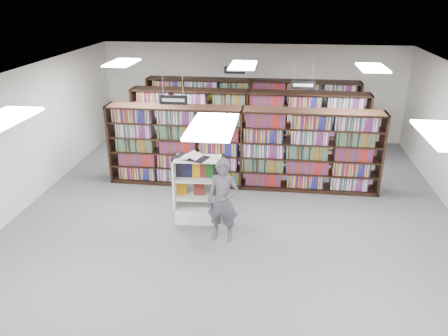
# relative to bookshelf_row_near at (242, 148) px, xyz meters

# --- Properties ---
(floor) EXTENTS (12.00, 12.00, 0.00)m
(floor) POSITION_rel_bookshelf_row_near_xyz_m (0.00, -2.00, -1.05)
(floor) COLOR #525257
(floor) RESTS_ON ground
(ceiling) EXTENTS (10.00, 12.00, 0.10)m
(ceiling) POSITION_rel_bookshelf_row_near_xyz_m (0.00, -2.00, 2.15)
(ceiling) COLOR white
(ceiling) RESTS_ON wall_back
(wall_back) EXTENTS (10.00, 0.10, 3.20)m
(wall_back) POSITION_rel_bookshelf_row_near_xyz_m (0.00, 4.00, 0.55)
(wall_back) COLOR silver
(wall_back) RESTS_ON ground
(wall_left) EXTENTS (0.10, 12.00, 3.20)m
(wall_left) POSITION_rel_bookshelf_row_near_xyz_m (-5.00, -2.00, 0.55)
(wall_left) COLOR silver
(wall_left) RESTS_ON ground
(bookshelf_row_near) EXTENTS (7.00, 0.60, 2.10)m
(bookshelf_row_near) POSITION_rel_bookshelf_row_near_xyz_m (0.00, 0.00, 0.00)
(bookshelf_row_near) COLOR black
(bookshelf_row_near) RESTS_ON floor
(bookshelf_row_mid) EXTENTS (7.00, 0.60, 2.10)m
(bookshelf_row_mid) POSITION_rel_bookshelf_row_near_xyz_m (0.00, 2.00, 0.00)
(bookshelf_row_mid) COLOR black
(bookshelf_row_mid) RESTS_ON floor
(bookshelf_row_far) EXTENTS (7.00, 0.60, 2.10)m
(bookshelf_row_far) POSITION_rel_bookshelf_row_near_xyz_m (0.00, 3.70, 0.00)
(bookshelf_row_far) COLOR black
(bookshelf_row_far) RESTS_ON floor
(aisle_sign_left) EXTENTS (0.65, 0.02, 0.80)m
(aisle_sign_left) POSITION_rel_bookshelf_row_near_xyz_m (-1.50, -1.00, 1.48)
(aisle_sign_left) COLOR #B2B2B7
(aisle_sign_left) RESTS_ON ceiling
(aisle_sign_right) EXTENTS (0.65, 0.02, 0.80)m
(aisle_sign_right) POSITION_rel_bookshelf_row_near_xyz_m (1.50, 1.00, 1.48)
(aisle_sign_right) COLOR #B2B2B7
(aisle_sign_right) RESTS_ON ceiling
(aisle_sign_center) EXTENTS (0.65, 0.02, 0.80)m
(aisle_sign_center) POSITION_rel_bookshelf_row_near_xyz_m (-0.50, 3.00, 1.48)
(aisle_sign_center) COLOR #B2B2B7
(aisle_sign_center) RESTS_ON ceiling
(troffer_front_left) EXTENTS (0.60, 1.20, 0.04)m
(troffer_front_left) POSITION_rel_bookshelf_row_near_xyz_m (-3.00, -5.00, 2.11)
(troffer_front_left) COLOR white
(troffer_front_left) RESTS_ON ceiling
(troffer_front_center) EXTENTS (0.60, 1.20, 0.04)m
(troffer_front_center) POSITION_rel_bookshelf_row_near_xyz_m (0.00, -5.00, 2.11)
(troffer_front_center) COLOR white
(troffer_front_center) RESTS_ON ceiling
(troffer_front_right) EXTENTS (0.60, 1.20, 0.04)m
(troffer_front_right) POSITION_rel_bookshelf_row_near_xyz_m (3.00, -5.00, 2.11)
(troffer_front_right) COLOR white
(troffer_front_right) RESTS_ON ceiling
(troffer_back_left) EXTENTS (0.60, 1.20, 0.04)m
(troffer_back_left) POSITION_rel_bookshelf_row_near_xyz_m (-3.00, 0.00, 2.11)
(troffer_back_left) COLOR white
(troffer_back_left) RESTS_ON ceiling
(troffer_back_center) EXTENTS (0.60, 1.20, 0.04)m
(troffer_back_center) POSITION_rel_bookshelf_row_near_xyz_m (0.00, 0.00, 2.11)
(troffer_back_center) COLOR white
(troffer_back_center) RESTS_ON ceiling
(troffer_back_right) EXTENTS (0.60, 1.20, 0.04)m
(troffer_back_right) POSITION_rel_bookshelf_row_near_xyz_m (3.00, 0.00, 2.11)
(troffer_back_right) COLOR white
(troffer_back_right) RESTS_ON ceiling
(endcap_display) EXTENTS (1.11, 0.60, 1.51)m
(endcap_display) POSITION_rel_bookshelf_row_near_xyz_m (-0.78, -1.95, -0.55)
(endcap_display) COLOR white
(endcap_display) RESTS_ON floor
(open_book) EXTENTS (0.80, 0.61, 0.13)m
(open_book) POSITION_rel_bookshelf_row_near_xyz_m (-0.93, -2.00, 0.49)
(open_book) COLOR black
(open_book) RESTS_ON endcap_display
(shopper) EXTENTS (0.70, 0.51, 1.77)m
(shopper) POSITION_rel_bookshelf_row_near_xyz_m (-0.15, -2.70, -0.17)
(shopper) COLOR #514D58
(shopper) RESTS_ON floor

